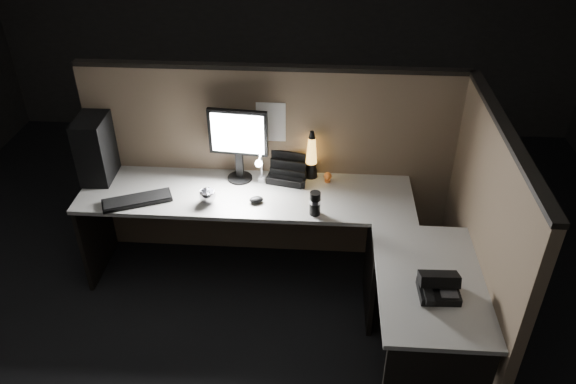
# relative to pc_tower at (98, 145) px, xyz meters

# --- Properties ---
(floor) EXTENTS (6.00, 6.00, 0.00)m
(floor) POSITION_rel_pc_tower_xyz_m (1.22, -0.80, -0.96)
(floor) COLOR black
(floor) RESTS_ON ground
(room_shell) EXTENTS (6.00, 6.00, 6.00)m
(room_shell) POSITION_rel_pc_tower_xyz_m (1.22, -0.80, 0.66)
(room_shell) COLOR silver
(room_shell) RESTS_ON ground
(partition_back) EXTENTS (2.66, 0.06, 1.50)m
(partition_back) POSITION_rel_pc_tower_xyz_m (1.22, 0.13, -0.21)
(partition_back) COLOR brown
(partition_back) RESTS_ON ground
(partition_right) EXTENTS (0.06, 1.66, 1.50)m
(partition_right) POSITION_rel_pc_tower_xyz_m (2.55, -0.70, -0.21)
(partition_right) COLOR brown
(partition_right) RESTS_ON ground
(desk) EXTENTS (2.60, 1.60, 0.73)m
(desk) POSITION_rel_pc_tower_xyz_m (1.40, -0.55, -0.38)
(desk) COLOR #A6A39C
(desk) RESTS_ON ground
(pc_tower) EXTENTS (0.22, 0.45, 0.46)m
(pc_tower) POSITION_rel_pc_tower_xyz_m (0.00, 0.00, 0.00)
(pc_tower) COLOR black
(pc_tower) RESTS_ON desk
(monitor) EXTENTS (0.42, 0.18, 0.53)m
(monitor) POSITION_rel_pc_tower_xyz_m (1.00, -0.01, 0.09)
(monitor) COLOR black
(monitor) RESTS_ON desk
(keyboard) EXTENTS (0.48, 0.32, 0.02)m
(keyboard) POSITION_rel_pc_tower_xyz_m (0.35, -0.36, -0.22)
(keyboard) COLOR black
(keyboard) RESTS_ON desk
(mouse) EXTENTS (0.11, 0.09, 0.04)m
(mouse) POSITION_rel_pc_tower_xyz_m (1.16, -0.30, -0.21)
(mouse) COLOR black
(mouse) RESTS_ON desk
(clip_lamp) EXTENTS (0.05, 0.20, 0.25)m
(clip_lamp) POSITION_rel_pc_tower_xyz_m (1.16, -0.11, -0.08)
(clip_lamp) COLOR silver
(clip_lamp) RESTS_ON desk
(organizer) EXTENTS (0.30, 0.28, 0.20)m
(organizer) POSITION_rel_pc_tower_xyz_m (1.35, 0.02, -0.19)
(organizer) COLOR black
(organizer) RESTS_ON desk
(lava_lamp) EXTENTS (0.10, 0.10, 0.36)m
(lava_lamp) POSITION_rel_pc_tower_xyz_m (1.51, 0.05, -0.08)
(lava_lamp) COLOR black
(lava_lamp) RESTS_ON desk
(travel_mug) EXTENTS (0.07, 0.07, 0.17)m
(travel_mug) POSITION_rel_pc_tower_xyz_m (1.55, -0.42, -0.15)
(travel_mug) COLOR black
(travel_mug) RESTS_ON desk
(steel_mug) EXTENTS (0.12, 0.12, 0.09)m
(steel_mug) POSITION_rel_pc_tower_xyz_m (0.83, -0.32, -0.19)
(steel_mug) COLOR silver
(steel_mug) RESTS_ON desk
(figurine) EXTENTS (0.06, 0.06, 0.06)m
(figurine) POSITION_rel_pc_tower_xyz_m (1.63, -0.02, -0.18)
(figurine) COLOR orange
(figurine) RESTS_ON desk
(pinned_paper) EXTENTS (0.20, 0.00, 0.29)m
(pinned_paper) POSITION_rel_pc_tower_xyz_m (1.22, 0.10, 0.17)
(pinned_paper) COLOR white
(pinned_paper) RESTS_ON partition_back
(desk_phone) EXTENTS (0.22, 0.23, 0.13)m
(desk_phone) POSITION_rel_pc_tower_xyz_m (2.24, -1.11, -0.18)
(desk_phone) COLOR black
(desk_phone) RESTS_ON desk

